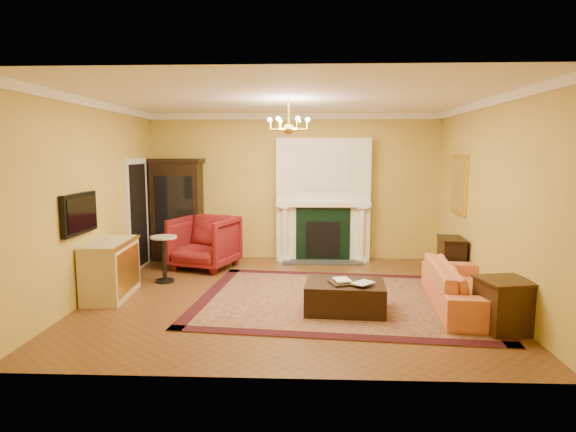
# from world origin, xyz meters

# --- Properties ---
(floor) EXTENTS (6.00, 5.50, 0.02)m
(floor) POSITION_xyz_m (0.00, 0.00, -0.01)
(floor) COLOR brown
(floor) RESTS_ON ground
(ceiling) EXTENTS (6.00, 5.50, 0.02)m
(ceiling) POSITION_xyz_m (0.00, 0.00, 3.01)
(ceiling) COLOR white
(ceiling) RESTS_ON wall_back
(wall_back) EXTENTS (6.00, 0.02, 3.00)m
(wall_back) POSITION_xyz_m (0.00, 2.76, 1.50)
(wall_back) COLOR gold
(wall_back) RESTS_ON floor
(wall_front) EXTENTS (6.00, 0.02, 3.00)m
(wall_front) POSITION_xyz_m (0.00, -2.76, 1.50)
(wall_front) COLOR gold
(wall_front) RESTS_ON floor
(wall_left) EXTENTS (0.02, 5.50, 3.00)m
(wall_left) POSITION_xyz_m (-3.01, 0.00, 1.50)
(wall_left) COLOR gold
(wall_left) RESTS_ON floor
(wall_right) EXTENTS (0.02, 5.50, 3.00)m
(wall_right) POSITION_xyz_m (3.01, 0.00, 1.50)
(wall_right) COLOR gold
(wall_right) RESTS_ON floor
(fireplace) EXTENTS (1.90, 0.70, 2.50)m
(fireplace) POSITION_xyz_m (0.60, 2.57, 1.19)
(fireplace) COLOR white
(fireplace) RESTS_ON wall_back
(crown_molding) EXTENTS (6.00, 5.50, 0.12)m
(crown_molding) POSITION_xyz_m (0.00, 0.96, 2.94)
(crown_molding) COLOR white
(crown_molding) RESTS_ON ceiling
(doorway) EXTENTS (0.08, 1.05, 2.10)m
(doorway) POSITION_xyz_m (-2.95, 1.70, 1.05)
(doorway) COLOR silver
(doorway) RESTS_ON wall_left
(tv_panel) EXTENTS (0.09, 0.95, 0.58)m
(tv_panel) POSITION_xyz_m (-2.95, -0.60, 1.35)
(tv_panel) COLOR black
(tv_panel) RESTS_ON wall_left
(gilt_mirror) EXTENTS (0.06, 0.76, 1.05)m
(gilt_mirror) POSITION_xyz_m (2.97, 1.40, 1.65)
(gilt_mirror) COLOR yellow
(gilt_mirror) RESTS_ON wall_right
(chandelier) EXTENTS (0.63, 0.55, 0.53)m
(chandelier) POSITION_xyz_m (-0.00, 0.00, 2.61)
(chandelier) COLOR gold
(chandelier) RESTS_ON ceiling
(oriental_rug) EXTENTS (4.52, 3.56, 0.02)m
(oriental_rug) POSITION_xyz_m (0.79, -0.18, 0.01)
(oriental_rug) COLOR #400D13
(oriental_rug) RESTS_ON floor
(china_cabinet) EXTENTS (1.02, 0.50, 2.00)m
(china_cabinet) POSITION_xyz_m (-2.40, 2.49, 1.00)
(china_cabinet) COLOR black
(china_cabinet) RESTS_ON floor
(wingback_armchair) EXTENTS (1.33, 1.29, 1.10)m
(wingback_armchair) POSITION_xyz_m (-1.68, 1.75, 0.55)
(wingback_armchair) COLOR maroon
(wingback_armchair) RESTS_ON floor
(pedestal_table) EXTENTS (0.45, 0.45, 0.80)m
(pedestal_table) POSITION_xyz_m (-2.16, 0.73, 0.46)
(pedestal_table) COLOR black
(pedestal_table) RESTS_ON floor
(commode) EXTENTS (0.62, 1.20, 0.87)m
(commode) POSITION_xyz_m (-2.73, -0.14, 0.43)
(commode) COLOR beige
(commode) RESTS_ON floor
(coral_sofa) EXTENTS (0.82, 2.22, 0.85)m
(coral_sofa) POSITION_xyz_m (2.50, -0.49, 0.42)
(coral_sofa) COLOR #D26D42
(coral_sofa) RESTS_ON floor
(end_table) EXTENTS (0.65, 0.65, 0.63)m
(end_table) POSITION_xyz_m (2.72, -1.39, 0.32)
(end_table) COLOR #311C0D
(end_table) RESTS_ON floor
(console_table) EXTENTS (0.42, 0.68, 0.72)m
(console_table) POSITION_xyz_m (2.78, 1.05, 0.36)
(console_table) COLOR black
(console_table) RESTS_ON floor
(leather_ottoman) EXTENTS (1.14, 0.87, 0.41)m
(leather_ottoman) POSITION_xyz_m (0.81, -0.71, 0.22)
(leather_ottoman) COLOR black
(leather_ottoman) RESTS_ON oriental_rug
(ottoman_tray) EXTENTS (0.49, 0.44, 0.03)m
(ottoman_tray) POSITION_xyz_m (0.82, -0.77, 0.44)
(ottoman_tray) COLOR black
(ottoman_tray) RESTS_ON leather_ottoman
(book_a) EXTENTS (0.21, 0.08, 0.28)m
(book_a) POSITION_xyz_m (0.67, -0.77, 0.59)
(book_a) COLOR gray
(book_a) RESTS_ON ottoman_tray
(book_b) EXTENTS (0.17, 0.17, 0.29)m
(book_b) POSITION_xyz_m (0.96, -0.81, 0.60)
(book_b) COLOR gray
(book_b) RESTS_ON ottoman_tray
(topiary_left) EXTENTS (0.15, 0.15, 0.40)m
(topiary_left) POSITION_xyz_m (0.09, 2.53, 1.45)
(topiary_left) COLOR gray
(topiary_left) RESTS_ON fireplace
(topiary_right) EXTENTS (0.17, 0.17, 0.47)m
(topiary_right) POSITION_xyz_m (1.40, 2.53, 1.49)
(topiary_right) COLOR gray
(topiary_right) RESTS_ON fireplace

